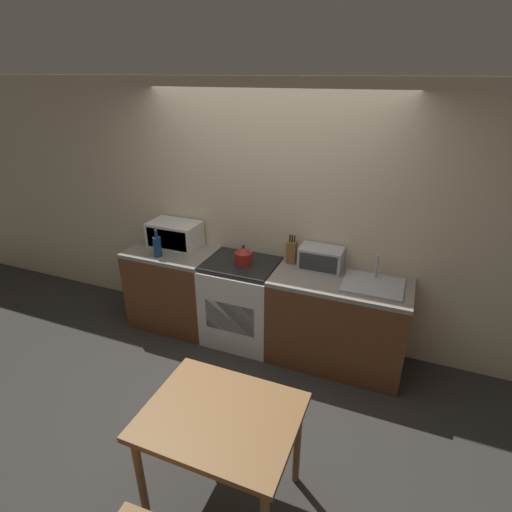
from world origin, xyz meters
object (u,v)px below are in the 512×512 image
kettle (243,256)px  dining_table (221,426)px  microwave (175,234)px  bottle (157,246)px  toaster_oven (321,258)px  stove_range (242,302)px

kettle → dining_table: kettle is taller
microwave → dining_table: bearing=-51.5°
kettle → bottle: bearing=-169.9°
microwave → toaster_oven: size_ratio=1.32×
stove_range → bottle: bottle is taller
kettle → bottle: 0.90m
kettle → dining_table: size_ratio=0.22×
bottle → dining_table: bearing=-46.0°
kettle → bottle: (-0.89, -0.16, 0.02)m
microwave → bottle: bearing=-93.9°
kettle → microwave: microwave is taller
stove_range → microwave: microwave is taller
kettle → toaster_oven: 0.75m
bottle → stove_range: bearing=11.5°
microwave → dining_table: size_ratio=0.58×
stove_range → kettle: 0.54m
stove_range → dining_table: (0.62, -1.70, 0.22)m
kettle → dining_table: bearing=-70.9°
stove_range → toaster_oven: toaster_oven is taller
bottle → toaster_oven: (1.62, 0.34, -0.00)m
stove_range → microwave: bearing=171.8°
dining_table → microwave: bearing=128.5°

